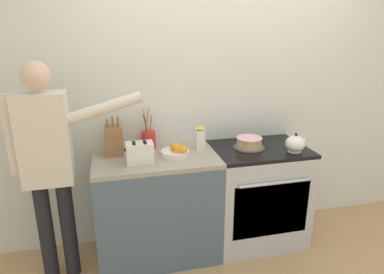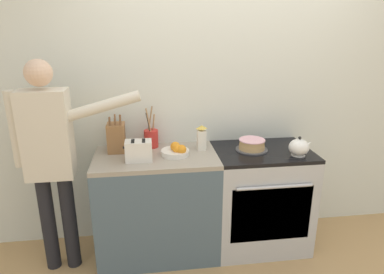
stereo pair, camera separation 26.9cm
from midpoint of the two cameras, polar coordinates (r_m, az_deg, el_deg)
name	(u,v)px [view 1 (the left image)]	position (r m, az deg, el deg)	size (l,w,h in m)	color
ground_plane	(241,262)	(3.04, 5.49, -20.05)	(16.00, 16.00, 0.00)	tan
wall_back	(222,94)	(3.03, 2.45, 7.13)	(8.00, 0.04, 2.60)	silver
counter_cabinet	(157,206)	(2.92, -8.49, -11.45)	(0.98, 0.59, 0.89)	#4C6070
stove_range	(257,195)	(3.11, 8.30, -9.53)	(0.80, 0.62, 0.89)	#B7BABF
layer_cake	(249,143)	(2.89, 6.90, -1.04)	(0.26, 0.26, 0.09)	#4C4C51
tea_kettle	(295,144)	(2.88, 14.33, -1.14)	(0.19, 0.16, 0.16)	white
knife_block	(114,140)	(2.82, -15.59, -0.53)	(0.14, 0.16, 0.32)	olive
utensil_crock	(149,139)	(2.90, -9.91, -0.39)	(0.12, 0.12, 0.35)	red
fruit_bowl	(176,151)	(2.71, -5.49, -2.35)	(0.22, 0.22, 0.10)	silver
toaster	(140,153)	(2.61, -11.64, -2.64)	(0.22, 0.13, 0.16)	silver
milk_carton	(200,138)	(2.83, -1.39, -0.18)	(0.07, 0.07, 0.21)	white
person_baker	(48,157)	(2.66, -25.54, -3.05)	(0.94, 0.20, 1.66)	black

